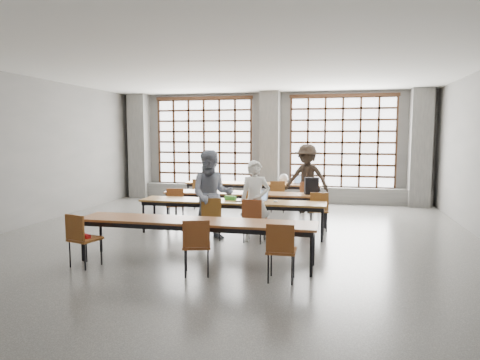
# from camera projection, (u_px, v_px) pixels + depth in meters

# --- Properties ---
(floor) EXTENTS (11.00, 11.00, 0.00)m
(floor) POSITION_uv_depth(u_px,v_px,m) (231.00, 240.00, 8.74)
(floor) COLOR #4E4E4C
(floor) RESTS_ON ground
(ceiling) EXTENTS (11.00, 11.00, 0.00)m
(ceiling) POSITION_uv_depth(u_px,v_px,m) (231.00, 65.00, 8.38)
(ceiling) COLOR silver
(ceiling) RESTS_ON floor
(wall_back) EXTENTS (10.00, 0.00, 10.00)m
(wall_back) POSITION_uv_depth(u_px,v_px,m) (271.00, 147.00, 13.90)
(wall_back) COLOR #5B5B59
(wall_back) RESTS_ON floor
(wall_front) EXTENTS (10.00, 0.00, 10.00)m
(wall_front) POSITION_uv_depth(u_px,v_px,m) (58.00, 186.00, 3.22)
(wall_front) COLOR #5B5B59
(wall_front) RESTS_ON floor
(wall_left) EXTENTS (0.00, 11.00, 11.00)m
(wall_left) POSITION_uv_depth(u_px,v_px,m) (16.00, 152.00, 9.64)
(wall_left) COLOR #5B5B59
(wall_left) RESTS_ON floor
(column_left) EXTENTS (0.60, 0.55, 3.50)m
(column_left) POSITION_uv_depth(u_px,v_px,m) (139.00, 146.00, 14.60)
(column_left) COLOR #545452
(column_left) RESTS_ON floor
(column_mid) EXTENTS (0.60, 0.55, 3.50)m
(column_mid) POSITION_uv_depth(u_px,v_px,m) (270.00, 147.00, 13.63)
(column_mid) COLOR #545452
(column_mid) RESTS_ON floor
(column_right) EXTENTS (0.60, 0.55, 3.50)m
(column_right) POSITION_uv_depth(u_px,v_px,m) (420.00, 148.00, 12.66)
(column_right) COLOR #545452
(column_right) RESTS_ON floor
(window_left) EXTENTS (3.32, 0.12, 3.00)m
(window_left) POSITION_uv_depth(u_px,v_px,m) (204.00, 142.00, 14.29)
(window_left) COLOR white
(window_left) RESTS_ON wall_back
(window_right) EXTENTS (3.32, 0.12, 3.00)m
(window_right) POSITION_uv_depth(u_px,v_px,m) (342.00, 143.00, 13.32)
(window_right) COLOR white
(window_right) RESTS_ON wall_back
(sill_ledge) EXTENTS (9.80, 0.35, 0.50)m
(sill_ledge) POSITION_uv_depth(u_px,v_px,m) (270.00, 193.00, 13.86)
(sill_ledge) COLOR #545452
(sill_ledge) RESTS_ON floor
(desk_row_a) EXTENTS (4.00, 0.70, 0.73)m
(desk_row_a) POSITION_uv_depth(u_px,v_px,m) (253.00, 185.00, 12.59)
(desk_row_a) COLOR brown
(desk_row_a) RESTS_ON floor
(desk_row_b) EXTENTS (4.00, 0.70, 0.73)m
(desk_row_b) POSITION_uv_depth(u_px,v_px,m) (245.00, 195.00, 10.47)
(desk_row_b) COLOR brown
(desk_row_b) RESTS_ON floor
(desk_row_c) EXTENTS (4.00, 0.70, 0.73)m
(desk_row_c) POSITION_uv_depth(u_px,v_px,m) (232.00, 204.00, 9.18)
(desk_row_c) COLOR brown
(desk_row_c) RESTS_ON floor
(desk_row_d) EXTENTS (4.00, 0.70, 0.73)m
(desk_row_d) POSITION_uv_depth(u_px,v_px,m) (196.00, 224.00, 7.08)
(desk_row_d) COLOR brown
(desk_row_d) RESTS_ON floor
(chair_back_left) EXTENTS (0.47, 0.48, 0.88)m
(chair_back_left) POSITION_uv_depth(u_px,v_px,m) (201.00, 191.00, 12.30)
(chair_back_left) COLOR brown
(chair_back_left) RESTS_ON floor
(chair_back_mid) EXTENTS (0.47, 0.47, 0.88)m
(chair_back_mid) POSITION_uv_depth(u_px,v_px,m) (278.00, 193.00, 11.82)
(chair_back_mid) COLOR brown
(chair_back_mid) RESTS_ON floor
(chair_back_right) EXTENTS (0.48, 0.48, 0.88)m
(chair_back_right) POSITION_uv_depth(u_px,v_px,m) (307.00, 194.00, 11.65)
(chair_back_right) COLOR brown
(chair_back_right) RESTS_ON floor
(chair_mid_left) EXTENTS (0.53, 0.53, 0.88)m
(chair_mid_left) POSITION_uv_depth(u_px,v_px,m) (175.00, 202.00, 10.22)
(chair_mid_left) COLOR brown
(chair_mid_left) RESTS_ON floor
(chair_mid_centre) EXTENTS (0.50, 0.50, 0.88)m
(chair_mid_centre) POSITION_uv_depth(u_px,v_px,m) (256.00, 205.00, 9.79)
(chair_mid_centre) COLOR #672F14
(chair_mid_centre) RESTS_ON floor
(chair_mid_right) EXTENTS (0.45, 0.46, 0.88)m
(chair_mid_right) POSITION_uv_depth(u_px,v_px,m) (319.00, 207.00, 9.49)
(chair_mid_right) COLOR brown
(chair_mid_right) RESTS_ON floor
(chair_front_left) EXTENTS (0.53, 0.53, 0.88)m
(chair_front_left) POSITION_uv_depth(u_px,v_px,m) (211.00, 214.00, 8.64)
(chair_front_left) COLOR brown
(chair_front_left) RESTS_ON floor
(chair_front_right) EXTENTS (0.46, 0.46, 0.88)m
(chair_front_right) POSITION_uv_depth(u_px,v_px,m) (253.00, 216.00, 8.45)
(chair_front_right) COLOR brown
(chair_front_right) RESTS_ON floor
(chair_near_left) EXTENTS (0.52, 0.52, 0.88)m
(chair_near_left) POSITION_uv_depth(u_px,v_px,m) (81.00, 235.00, 6.86)
(chair_near_left) COLOR brown
(chair_near_left) RESTS_ON floor
(chair_near_mid) EXTENTS (0.52, 0.52, 0.88)m
(chair_near_mid) POSITION_uv_depth(u_px,v_px,m) (197.00, 241.00, 6.44)
(chair_near_mid) COLOR brown
(chair_near_mid) RESTS_ON floor
(chair_near_right) EXTENTS (0.43, 0.43, 0.88)m
(chair_near_right) POSITION_uv_depth(u_px,v_px,m) (281.00, 246.00, 6.16)
(chair_near_right) COLOR brown
(chair_near_right) RESTS_ON floor
(student_male) EXTENTS (0.66, 0.50, 1.63)m
(student_male) POSITION_uv_depth(u_px,v_px,m) (255.00, 201.00, 8.55)
(student_male) COLOR white
(student_male) RESTS_ON floor
(student_female) EXTENTS (1.03, 0.89, 1.83)m
(student_female) POSITION_uv_depth(u_px,v_px,m) (212.00, 195.00, 8.73)
(student_female) COLOR #172647
(student_female) RESTS_ON floor
(student_back) EXTENTS (1.33, 0.93, 1.88)m
(student_back) POSITION_uv_depth(u_px,v_px,m) (307.00, 179.00, 11.73)
(student_back) COLOR black
(student_back) RESTS_ON floor
(laptop_front) EXTENTS (0.45, 0.42, 0.26)m
(laptop_front) POSITION_uv_depth(u_px,v_px,m) (259.00, 198.00, 9.14)
(laptop_front) COLOR #BBBBC0
(laptop_front) RESTS_ON desk_row_c
(laptop_back) EXTENTS (0.40, 0.35, 0.26)m
(laptop_back) POSITION_uv_depth(u_px,v_px,m) (300.00, 181.00, 12.39)
(laptop_back) COLOR silver
(laptop_back) RESTS_ON desk_row_a
(mouse) EXTENTS (0.12, 0.10, 0.04)m
(mouse) POSITION_uv_depth(u_px,v_px,m) (276.00, 201.00, 8.94)
(mouse) COLOR silver
(mouse) RESTS_ON desk_row_c
(green_box) EXTENTS (0.26, 0.15, 0.09)m
(green_box) POSITION_uv_depth(u_px,v_px,m) (230.00, 198.00, 9.25)
(green_box) COLOR green
(green_box) RESTS_ON desk_row_c
(phone) EXTENTS (0.13, 0.06, 0.01)m
(phone) POSITION_uv_depth(u_px,v_px,m) (239.00, 201.00, 9.03)
(phone) COLOR black
(phone) RESTS_ON desk_row_c
(paper_sheet_a) EXTENTS (0.31, 0.23, 0.00)m
(paper_sheet_a) POSITION_uv_depth(u_px,v_px,m) (222.00, 192.00, 10.64)
(paper_sheet_a) COLOR white
(paper_sheet_a) RESTS_ON desk_row_b
(paper_sheet_b) EXTENTS (0.33, 0.26, 0.00)m
(paper_sheet_b) POSITION_uv_depth(u_px,v_px,m) (233.00, 192.00, 10.48)
(paper_sheet_b) COLOR white
(paper_sheet_b) RESTS_ON desk_row_b
(paper_sheet_c) EXTENTS (0.36, 0.31, 0.00)m
(paper_sheet_c) POSITION_uv_depth(u_px,v_px,m) (249.00, 193.00, 10.44)
(paper_sheet_c) COLOR silver
(paper_sheet_c) RESTS_ON desk_row_b
(backpack) EXTENTS (0.36, 0.26, 0.40)m
(backpack) POSITION_uv_depth(u_px,v_px,m) (312.00, 186.00, 10.15)
(backpack) COLOR black
(backpack) RESTS_ON desk_row_b
(plastic_bag) EXTENTS (0.30, 0.27, 0.29)m
(plastic_bag) POSITION_uv_depth(u_px,v_px,m) (284.00, 179.00, 12.42)
(plastic_bag) COLOR white
(plastic_bag) RESTS_ON desk_row_a
(red_pouch) EXTENTS (0.22, 0.15, 0.06)m
(red_pouch) POSITION_uv_depth(u_px,v_px,m) (85.00, 236.00, 6.93)
(red_pouch) COLOR #A51415
(red_pouch) RESTS_ON chair_near_left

